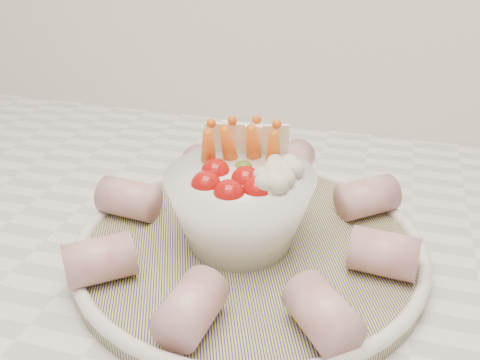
% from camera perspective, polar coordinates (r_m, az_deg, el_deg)
% --- Properties ---
extents(serving_platter, '(0.41, 0.41, 0.02)m').
position_cam_1_polar(serving_platter, '(0.49, 1.02, -7.01)').
color(serving_platter, navy).
rests_on(serving_platter, kitchen_counter).
extents(veggie_bowl, '(0.13, 0.13, 0.10)m').
position_cam_1_polar(veggie_bowl, '(0.47, 0.12, -2.49)').
color(veggie_bowl, white).
rests_on(veggie_bowl, serving_platter).
extents(cured_meat_rolls, '(0.30, 0.31, 0.04)m').
position_cam_1_polar(cured_meat_rolls, '(0.48, 0.96, -4.74)').
color(cured_meat_rolls, '#A44A53').
rests_on(cured_meat_rolls, serving_platter).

